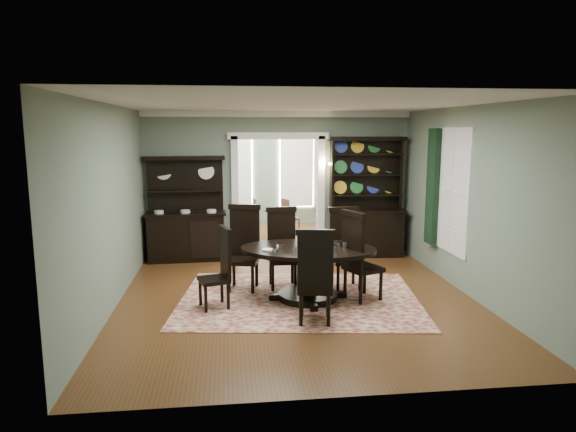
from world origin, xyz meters
The scene contains 19 objects.
room centered at (0.00, 0.04, 1.58)m, with size 5.51×6.01×3.01m.
parlor centered at (0.00, 5.53, 1.52)m, with size 3.51×3.50×3.01m.
doorway_trim centered at (0.00, 3.00, 1.62)m, with size 2.08×0.25×2.57m.
right_window centered at (2.69, 0.93, 1.60)m, with size 0.15×1.47×2.12m.
wall_sconce centered at (0.95, 2.85, 1.89)m, with size 0.27×0.21×0.21m.
rug centered at (0.04, 0.03, 0.01)m, with size 3.68×2.80×0.01m, color maroon.
dining_table centered at (0.17, 0.00, 0.58)m, with size 2.33×2.30×0.83m.
centerpiece centered at (0.14, 0.04, 0.89)m, with size 1.31×0.84×0.22m.
chair_far_left centered at (-0.80, 0.71, 0.74)m, with size 0.62×0.60×1.41m.
chair_far_mid centered at (-0.16, 0.75, 0.71)m, with size 0.52×0.48×1.35m.
chair_far_right centered at (0.88, 0.60, 0.71)m, with size 0.52×0.50×1.35m.
chair_end_left centered at (-1.18, -0.20, 0.64)m, with size 0.53×0.55×1.22m.
chair_end_right centered at (0.91, -0.16, 0.74)m, with size 0.66×0.68×1.41m.
chair_near centered at (0.09, -1.07, 0.70)m, with size 0.57×0.55×1.34m.
sideboard centered at (-1.90, 2.75, 0.74)m, with size 1.62×0.63×2.11m.
welsh_dresser centered at (1.83, 2.73, 0.90)m, with size 1.63×0.68×2.49m.
parlor_table centered at (0.21, 4.58, 0.47)m, with size 0.77×0.77×0.71m.
parlor_chair_left centered at (-0.52, 4.82, 0.52)m, with size 0.42×0.41×0.97m.
parlor_chair_right centered at (0.45, 4.85, 0.50)m, with size 0.45×0.44×0.94m.
Camera 1 is at (-1.04, -7.62, 2.62)m, focal length 32.00 mm.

